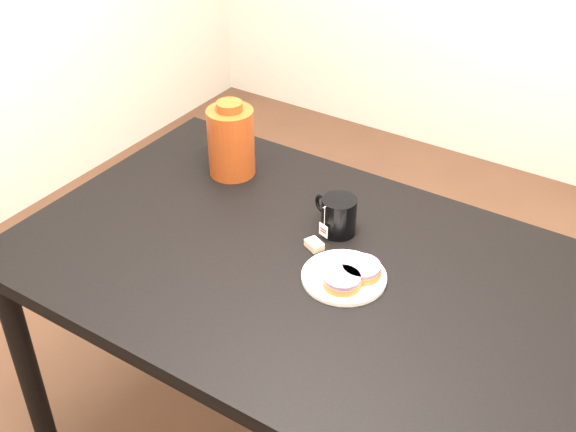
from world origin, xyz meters
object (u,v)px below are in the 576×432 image
at_px(bagel_back, 361,269).
at_px(teabag_pouch, 314,245).
at_px(table, 302,288).
at_px(plate, 344,276).
at_px(mug, 338,215).
at_px(bagel_front, 342,281).
at_px(bagel_package, 231,141).

height_order(bagel_back, teabag_pouch, bagel_back).
height_order(table, bagel_back, bagel_back).
bearing_deg(teabag_pouch, plate, -28.33).
bearing_deg(mug, bagel_front, -39.98).
relative_size(table, mug, 9.94).
xyz_separation_m(bagel_back, mug, (-0.14, 0.13, 0.03)).
relative_size(plate, bagel_front, 1.65).
height_order(plate, teabag_pouch, teabag_pouch).
bearing_deg(bagel_package, mug, -12.46).
bearing_deg(bagel_package, bagel_front, -28.13).
bearing_deg(plate, table, 178.01).
xyz_separation_m(table, plate, (0.12, -0.00, 0.09)).
distance_m(mug, teabag_pouch, 0.10).
height_order(table, bagel_front, bagel_front).
xyz_separation_m(mug, teabag_pouch, (-0.01, -0.09, -0.04)).
height_order(bagel_back, mug, mug).
relative_size(bagel_front, bagel_package, 0.54).
relative_size(bagel_back, mug, 0.87).
height_order(mug, bagel_package, bagel_package).
distance_m(table, plate, 0.15).
bearing_deg(bagel_package, teabag_pouch, -24.90).
relative_size(table, bagel_package, 6.35).
distance_m(bagel_back, bagel_package, 0.58).
bearing_deg(table, bagel_front, -16.18).
xyz_separation_m(table, teabag_pouch, (-0.00, 0.06, 0.09)).
xyz_separation_m(table, mug, (0.01, 0.15, 0.13)).
xyz_separation_m(table, bagel_back, (0.15, 0.02, 0.11)).
height_order(plate, bagel_front, bagel_front).
height_order(mug, teabag_pouch, mug).
bearing_deg(bagel_front, table, 163.82).
height_order(bagel_front, mug, mug).
xyz_separation_m(table, bagel_front, (0.13, -0.04, 0.11)).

